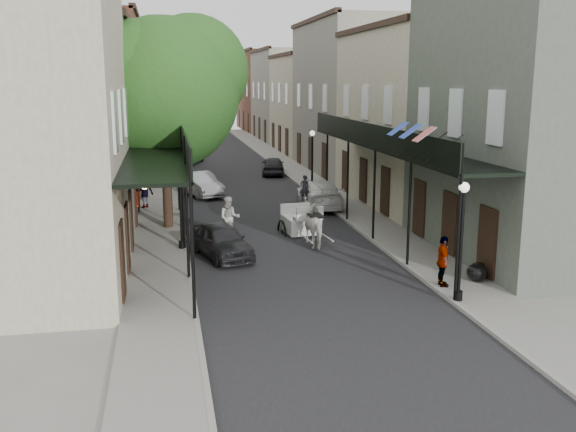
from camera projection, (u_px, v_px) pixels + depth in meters
name	position (u px, v px, depth m)	size (l,w,h in m)	color
ground	(314.00, 291.00, 21.08)	(140.00, 140.00, 0.00)	gray
road	(241.00, 190.00, 40.28)	(8.00, 90.00, 0.01)	black
sidewalk_left	(160.00, 192.00, 39.33)	(2.20, 90.00, 0.12)	gray
sidewalk_right	(319.00, 187.00, 41.20)	(2.20, 90.00, 0.12)	gray
building_row_left	(108.00, 101.00, 47.18)	(5.00, 80.00, 10.50)	beige
building_row_right	(334.00, 100.00, 50.38)	(5.00, 80.00, 10.50)	gray
gallery_left	(161.00, 149.00, 26.04)	(2.20, 18.05, 4.88)	black
gallery_right	(386.00, 145.00, 27.82)	(2.20, 18.05, 4.88)	black
tree_near	(172.00, 87.00, 28.71)	(7.31, 6.80, 9.63)	#382619
tree_far	(168.00, 95.00, 42.28)	(6.45, 6.00, 8.61)	#382619
lamppost_right_near	(461.00, 240.00, 19.49)	(0.32, 0.32, 3.71)	black
lamppost_left	(181.00, 201.00, 25.65)	(0.32, 0.32, 3.71)	black
lamppost_right_far	(312.00, 160.00, 38.69)	(0.32, 0.32, 3.71)	black
horse	(317.00, 226.00, 26.77)	(0.89, 1.96, 1.65)	silver
carriage	(298.00, 209.00, 29.14)	(1.85, 2.56, 2.77)	black
pedestrian_walking	(229.00, 218.00, 27.80)	(0.92, 0.71, 1.88)	#B3B2A9
pedestrian_sidewalk_left	(144.00, 191.00, 34.09)	(1.14, 0.66, 1.77)	gray
pedestrian_sidewalk_right	(443.00, 261.00, 21.08)	(0.99, 0.41, 1.69)	gray
car_left_near	(222.00, 241.00, 25.03)	(1.57, 3.90, 1.33)	black
car_left_mid	(201.00, 184.00, 38.19)	(1.48, 4.24, 1.40)	gray
car_left_far	(183.00, 155.00, 52.55)	(2.43, 5.28, 1.47)	black
car_right_near	(320.00, 194.00, 34.76)	(2.08, 5.11, 1.48)	silver
car_right_far	(273.00, 166.00, 46.68)	(1.58, 3.93, 1.34)	black
trash_bags	(478.00, 271.00, 21.94)	(0.96, 1.11, 0.60)	black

